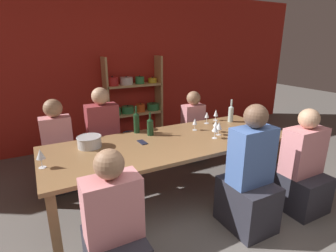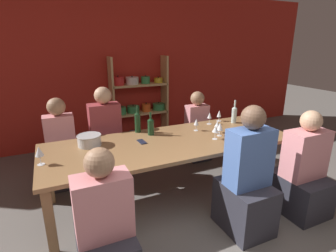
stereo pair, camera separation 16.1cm
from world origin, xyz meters
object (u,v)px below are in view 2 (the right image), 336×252
(shelf_unit, at_px, (139,107))
(wine_glass_white_a, at_px, (219,114))
(wine_glass_red_b, at_px, (220,127))
(dining_table, at_px, (172,146))
(wine_glass_red_d, at_px, (196,122))
(person_far_c, at_px, (62,153))
(cell_phone, at_px, (142,142))
(person_near_b, at_px, (302,177))
(person_far_b, at_px, (106,145))
(wine_glass_red_c, at_px, (210,116))
(wine_glass_white_b, at_px, (215,129))
(wine_bottle_dark, at_px, (151,126))
(person_near_a, at_px, (106,237))
(person_near_c, at_px, (246,187))
(wine_glass_red_a, at_px, (39,152))
(wine_bottle_green, at_px, (138,122))
(wine_glass_empty_a, at_px, (217,124))
(wine_bottle_amber, at_px, (234,114))
(mixing_bowl, at_px, (89,140))
(person_far_a, at_px, (196,133))

(shelf_unit, relative_size, wine_glass_white_a, 9.61)
(wine_glass_red_b, height_order, wine_glass_white_a, same)
(dining_table, bearing_deg, wine_glass_red_d, 24.28)
(wine_glass_white_a, relative_size, person_far_c, 0.14)
(dining_table, bearing_deg, cell_phone, 163.09)
(cell_phone, relative_size, person_near_b, 0.13)
(person_far_b, bearing_deg, wine_glass_red_c, 161.66)
(wine_glass_red_b, distance_m, wine_glass_white_a, 0.64)
(wine_glass_white_b, bearing_deg, wine_bottle_dark, 143.90)
(person_near_a, height_order, person_near_c, person_near_c)
(wine_glass_red_c, xyz_separation_m, wine_glass_white_a, (0.21, 0.07, -0.01))
(wine_bottle_dark, relative_size, wine_glass_red_a, 1.57)
(wine_glass_red_d, distance_m, person_near_c, 1.11)
(wine_glass_red_a, relative_size, person_far_b, 0.14)
(wine_bottle_green, height_order, person_near_c, person_near_c)
(wine_bottle_green, relative_size, cell_phone, 2.23)
(wine_glass_empty_a, height_order, wine_glass_white_b, wine_glass_white_b)
(wine_glass_empty_a, height_order, person_near_b, person_near_b)
(wine_bottle_dark, height_order, wine_glass_red_a, wine_bottle_dark)
(shelf_unit, distance_m, wine_glass_white_a, 1.73)
(person_far_b, bearing_deg, wine_glass_empty_a, 146.91)
(person_near_b, bearing_deg, wine_bottle_green, 136.94)
(wine_bottle_amber, relative_size, person_far_b, 0.26)
(wine_glass_red_b, xyz_separation_m, person_far_c, (-1.77, 0.94, -0.39))
(wine_glass_red_d, bearing_deg, cell_phone, -172.60)
(mixing_bowl, relative_size, person_near_a, 0.24)
(wine_bottle_amber, distance_m, person_far_b, 1.83)
(mixing_bowl, xyz_separation_m, wine_glass_white_b, (1.37, -0.41, 0.05))
(wine_bottle_dark, distance_m, wine_glass_red_c, 0.91)
(dining_table, height_order, wine_glass_empty_a, wine_glass_empty_a)
(wine_bottle_dark, relative_size, person_near_b, 0.25)
(wine_glass_red_a, xyz_separation_m, cell_phone, (1.05, 0.16, -0.12))
(person_near_a, height_order, person_far_b, person_far_b)
(mixing_bowl, bearing_deg, wine_glass_white_a, 6.02)
(wine_bottle_green, distance_m, person_near_a, 1.60)
(person_far_a, bearing_deg, shelf_unit, -63.40)
(mixing_bowl, xyz_separation_m, person_far_a, (1.74, 0.62, -0.37))
(wine_glass_empty_a, distance_m, wine_glass_red_b, 0.11)
(person_near_b, bearing_deg, person_far_a, 100.13)
(wine_bottle_dark, relative_size, wine_glass_red_b, 1.74)
(wine_glass_empty_a, distance_m, person_near_a, 1.90)
(shelf_unit, distance_m, person_near_b, 3.02)
(wine_glass_red_d, relative_size, person_near_b, 0.14)
(wine_glass_white_a, height_order, person_near_c, person_near_c)
(wine_glass_red_b, bearing_deg, person_near_b, -54.31)
(shelf_unit, height_order, wine_glass_red_c, shelf_unit)
(wine_glass_empty_a, xyz_separation_m, person_far_b, (-1.24, 0.81, -0.36))
(dining_table, distance_m, wine_glass_red_d, 0.52)
(wine_bottle_amber, bearing_deg, person_far_b, 162.48)
(shelf_unit, distance_m, wine_bottle_amber, 1.93)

